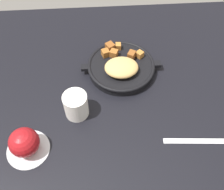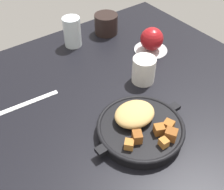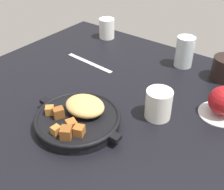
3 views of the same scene
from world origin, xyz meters
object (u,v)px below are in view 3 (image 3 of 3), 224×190
butter_knife (89,63)px  ceramic_mug_white (158,104)px  cast_iron_skillet (78,118)px  white_creamer_pitcher (107,28)px  water_glass_tall (185,52)px  red_apple (224,101)px

butter_knife → ceramic_mug_white: 38.14cm
cast_iron_skillet → white_creamer_pitcher: (-30.16, 50.87, 1.80)cm
ceramic_mug_white → white_creamer_pitcher: bearing=142.4°
butter_knife → ceramic_mug_white: (35.89, -12.26, 4.06)cm
water_glass_tall → red_apple: bearing=-43.3°
cast_iron_skillet → water_glass_tall: bearing=80.9°
red_apple → butter_knife: size_ratio=0.39×
cast_iron_skillet → white_creamer_pitcher: bearing=120.7°
white_creamer_pitcher → ceramic_mug_white: same height
cast_iron_skillet → water_glass_tall: 48.34cm
butter_knife → water_glass_tall: bearing=38.2°
cast_iron_skillet → white_creamer_pitcher: white_creamer_pitcher is taller
red_apple → white_creamer_pitcher: red_apple is taller
butter_knife → white_creamer_pitcher: white_creamer_pitcher is taller
butter_knife → cast_iron_skillet: bearing=-49.5°
white_creamer_pitcher → ceramic_mug_white: 57.06cm
butter_knife → ceramic_mug_white: ceramic_mug_white is taller
cast_iron_skillet → white_creamer_pitcher: 59.17cm
white_creamer_pitcher → water_glass_tall: water_glass_tall is taller
red_apple → ceramic_mug_white: bearing=-140.1°
butter_knife → water_glass_tall: water_glass_tall is taller
water_glass_tall → cast_iron_skillet: bearing=-99.1°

